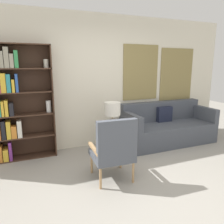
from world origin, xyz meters
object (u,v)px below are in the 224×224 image
armchair (114,148)px  side_table (115,131)px  couch (167,128)px  table_lamp (112,112)px  bookshelf (15,102)px

armchair → side_table: 0.95m
couch → side_table: couch is taller
couch → table_lamp: table_lamp is taller
table_lamp → bookshelf: bearing=160.8°
armchair → couch: (1.76, 1.15, -0.21)m
bookshelf → couch: bearing=-5.0°
armchair → couch: size_ratio=0.49×
bookshelf → table_lamp: (1.63, -0.57, -0.20)m
armchair → side_table: size_ratio=1.77×
side_table → table_lamp: 0.37m
couch → table_lamp: 1.57m
armchair → table_lamp: table_lamp is taller
armchair → couch: 2.12m
side_table → table_lamp: bearing=-169.3°
armchair → table_lamp: size_ratio=1.98×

